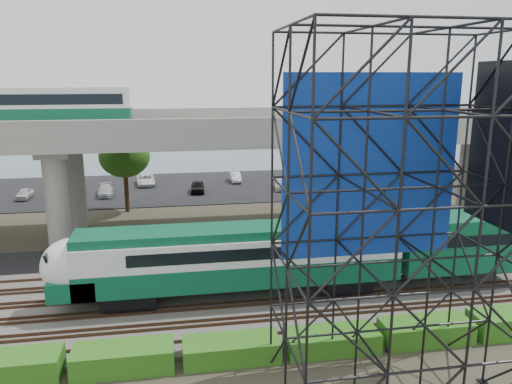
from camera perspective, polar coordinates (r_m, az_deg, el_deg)
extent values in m
plane|color=#474233|center=(28.93, -5.93, -14.22)|extent=(140.00, 140.00, 0.00)
cube|color=slate|center=(30.68, -6.19, -12.35)|extent=(90.00, 12.00, 0.20)
cube|color=black|center=(38.54, -7.01, -7.01)|extent=(90.00, 5.00, 0.08)
cube|color=black|center=(61.13, -8.13, 0.55)|extent=(90.00, 18.00, 0.08)
cube|color=#3F5868|center=(82.74, -8.61, 3.82)|extent=(140.00, 40.00, 0.03)
cube|color=#472D1E|center=(26.41, -5.52, -16.38)|extent=(90.00, 0.08, 0.16)
cube|color=#472D1E|center=(27.67, -5.75, -14.92)|extent=(90.00, 0.08, 0.16)
cube|color=#472D1E|center=(28.17, -5.83, -14.39)|extent=(90.00, 0.08, 0.16)
cube|color=#472D1E|center=(29.45, -6.04, -13.10)|extent=(90.00, 0.08, 0.16)
cube|color=#472D1E|center=(29.95, -6.11, -12.63)|extent=(90.00, 0.08, 0.16)
cube|color=#472D1E|center=(31.25, -6.29, -11.49)|extent=(90.00, 0.08, 0.16)
cube|color=#472D1E|center=(31.76, -6.35, -11.07)|extent=(90.00, 0.08, 0.16)
cube|color=#472D1E|center=(33.08, -6.51, -10.05)|extent=(90.00, 0.08, 0.16)
cube|color=#472D1E|center=(33.60, -6.57, -9.68)|extent=(90.00, 0.08, 0.16)
cube|color=#472D1E|center=(34.93, -6.71, -8.77)|extent=(90.00, 0.08, 0.16)
cube|color=black|center=(30.46, -14.15, -11.42)|extent=(3.00, 2.20, 0.90)
cube|color=black|center=(32.06, 10.05, -9.93)|extent=(3.00, 2.20, 0.90)
cube|color=#0B4F33|center=(30.14, -1.72, -8.89)|extent=(19.00, 3.00, 1.40)
cube|color=silver|center=(29.62, -1.74, -6.29)|extent=(19.00, 3.00, 1.50)
cube|color=#0B4F33|center=(29.30, -1.75, -4.45)|extent=(19.00, 2.60, 0.50)
cube|color=black|center=(29.75, 0.18, -6.10)|extent=(15.00, 3.06, 0.70)
ellipsoid|color=silver|center=(30.10, -20.13, -7.93)|extent=(3.60, 3.00, 3.20)
cube|color=#0B4F33|center=(30.48, -19.97, -9.77)|extent=(2.60, 3.00, 1.10)
cube|color=black|center=(30.16, -22.27, -7.06)|extent=(0.48, 2.00, 1.09)
cube|color=#0B4F33|center=(34.50, 22.06, -5.23)|extent=(8.00, 3.00, 3.40)
cube|color=#9E9B93|center=(41.95, -7.73, 6.66)|extent=(80.00, 12.00, 1.20)
cube|color=#9E9B93|center=(36.11, -7.43, 7.46)|extent=(80.00, 0.50, 1.10)
cube|color=#9E9B93|center=(47.56, -8.04, 8.80)|extent=(80.00, 0.50, 1.10)
cylinder|color=#9E9B93|center=(40.19, -21.71, -1.12)|extent=(1.80, 1.80, 8.00)
cylinder|color=#9E9B93|center=(46.89, -20.02, 0.96)|extent=(1.80, 1.80, 8.00)
cube|color=#9E9B93|center=(42.89, -21.20, 4.82)|extent=(2.40, 9.00, 0.60)
cylinder|color=#9E9B93|center=(40.91, 6.80, -0.02)|extent=(1.80, 1.80, 8.00)
cylinder|color=#9E9B93|center=(47.51, 4.43, 1.88)|extent=(1.80, 1.80, 8.00)
cube|color=#9E9B93|center=(43.57, 5.63, 5.76)|extent=(2.40, 9.00, 0.60)
cylinder|color=#9E9B93|center=(54.72, 23.05, 2.36)|extent=(1.80, 1.80, 8.00)
cube|color=#9E9B93|center=(51.33, 25.51, 5.67)|extent=(2.40, 9.00, 0.60)
cube|color=black|center=(42.79, -22.08, 7.23)|extent=(12.00, 2.50, 0.70)
cube|color=#0B4F33|center=(42.73, -22.17, 8.29)|extent=(12.00, 2.50, 0.90)
cube|color=silver|center=(42.67, -22.30, 9.76)|extent=(12.00, 2.50, 1.30)
cube|color=black|center=(42.67, -22.31, 9.83)|extent=(11.00, 2.56, 0.80)
cube|color=silver|center=(42.64, -22.40, 10.83)|extent=(12.00, 2.40, 0.30)
cube|color=navy|center=(22.83, 12.98, 2.79)|extent=(8.10, 0.08, 8.25)
cube|color=black|center=(22.28, 27.11, 4.55)|extent=(0.06, 5.40, 6.75)
cube|color=#295E15|center=(25.96, -26.49, -17.58)|extent=(4.60, 1.80, 1.20)
cube|color=#295E15|center=(24.99, -14.89, -17.88)|extent=(4.60, 1.80, 1.15)
cube|color=#295E15|center=(25.01, -2.84, -17.54)|extent=(4.60, 1.80, 1.03)
cube|color=#295E15|center=(25.99, 8.64, -16.44)|extent=(4.60, 1.80, 1.01)
cube|color=#295E15|center=(27.81, 18.82, -14.80)|extent=(4.60, 1.80, 1.12)
cylinder|color=#382314|center=(42.59, 11.92, -1.91)|extent=(0.44, 0.44, 4.80)
ellipsoid|color=#295E15|center=(41.88, 12.12, 2.32)|extent=(4.94, 4.94, 4.18)
cylinder|color=#382314|center=(51.04, -14.60, 0.45)|extent=(0.44, 0.44, 4.80)
ellipsoid|color=#295E15|center=(50.45, -14.81, 3.99)|extent=(4.94, 4.94, 4.18)
imported|color=black|center=(37.62, -14.99, -6.61)|extent=(5.81, 3.57, 1.50)
imported|color=#BCBCBC|center=(60.23, -24.94, -0.18)|extent=(1.32, 3.25, 1.11)
imported|color=silver|center=(64.06, -20.25, 1.01)|extent=(1.93, 3.73, 1.17)
imported|color=#AAADB2|center=(58.53, -16.84, 0.16)|extent=(2.01, 4.12, 1.15)
imported|color=white|center=(63.01, -12.49, 1.37)|extent=(2.50, 4.71, 1.26)
imported|color=black|center=(58.10, -6.70, 0.63)|extent=(1.78, 3.91, 1.30)
imported|color=#B5B6BD|center=(63.43, -2.37, 1.71)|extent=(1.25, 3.55, 1.17)
imported|color=#BBBBBB|center=(59.43, 2.88, 0.93)|extent=(2.25, 4.28, 1.18)
imported|color=#BABBC2|center=(66.00, 8.00, 2.09)|extent=(2.66, 4.82, 1.28)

